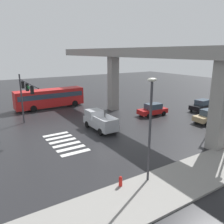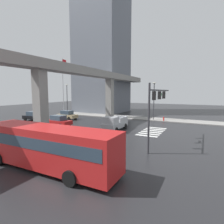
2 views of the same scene
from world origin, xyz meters
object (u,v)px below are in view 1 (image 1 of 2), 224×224
object	(u,v)px
city_bus	(50,97)
sedan_black	(202,105)
flagpole	(222,68)
fire_hydrant	(121,182)
street_lamp_near_corner	(150,119)
sedan_red	(153,110)
sedan_tan	(209,116)
traffic_signal_mast	(25,91)
pickup_truck	(99,121)

from	to	relation	value
city_bus	sedan_black	size ratio (longest dim) A/B	2.46
city_bus	flagpole	xyz separation A→B (m)	(19.06, 15.85, 5.11)
sedan_black	fire_hydrant	world-z (taller)	sedan_black
flagpole	street_lamp_near_corner	bearing A→B (deg)	-70.31
sedan_red	sedan_black	world-z (taller)	same
city_bus	sedan_tan	world-z (taller)	city_bus
traffic_signal_mast	city_bus	bearing A→B (deg)	148.96
fire_hydrant	flagpole	size ratio (longest dim) A/B	0.07
pickup_truck	sedan_black	bearing A→B (deg)	87.03
sedan_black	traffic_signal_mast	bearing A→B (deg)	-102.43
traffic_signal_mast	flagpole	bearing A→B (deg)	64.65
pickup_truck	sedan_red	distance (m)	9.41
sedan_black	street_lamp_near_corner	xyz separation A→B (m)	(10.68, -20.19, 3.70)
traffic_signal_mast	street_lamp_near_corner	bearing A→B (deg)	15.32
sedan_black	flagpole	bearing A→B (deg)	-35.67
sedan_red	sedan_black	distance (m)	8.52
fire_hydrant	traffic_signal_mast	bearing A→B (deg)	-171.35
pickup_truck	traffic_signal_mast	xyz separation A→B (m)	(-4.51, -6.98, 3.57)
sedan_tan	sedan_black	world-z (taller)	same
sedan_black	pickup_truck	bearing A→B (deg)	-92.97
fire_hydrant	city_bus	bearing A→B (deg)	173.03
sedan_tan	sedan_black	bearing A→B (deg)	134.72
sedan_red	flagpole	bearing A→B (deg)	36.50
sedan_red	traffic_signal_mast	xyz separation A→B (m)	(-3.40, -16.32, 3.70)
flagpole	fire_hydrant	bearing A→B (deg)	-73.39
sedan_tan	flagpole	world-z (taller)	flagpole
street_lamp_near_corner	sedan_red	bearing A→B (deg)	136.85
traffic_signal_mast	fire_hydrant	bearing A→B (deg)	8.65
sedan_red	pickup_truck	bearing A→B (deg)	-83.21
sedan_tan	pickup_truck	bearing A→B (deg)	-111.75
city_bus	sedan_red	xyz separation A→B (m)	(12.39, 10.91, -0.87)
sedan_red	fire_hydrant	distance (m)	18.60
traffic_signal_mast	street_lamp_near_corner	distance (m)	16.70
pickup_truck	flagpole	bearing A→B (deg)	68.71
pickup_truck	city_bus	world-z (taller)	city_bus
pickup_truck	sedan_tan	xyz separation A→B (m)	(5.27, 13.22, -0.14)
pickup_truck	fire_hydrant	bearing A→B (deg)	-22.31
city_bus	sedan_red	world-z (taller)	city_bus
city_bus	sedan_tan	xyz separation A→B (m)	(18.77, 14.79, -0.87)
city_bus	sedan_red	bearing A→B (deg)	41.38
sedan_black	city_bus	bearing A→B (deg)	-126.91
pickup_truck	fire_hydrant	xyz separation A→B (m)	(11.19, -4.59, -0.56)
sedan_tan	sedan_black	xyz separation A→B (m)	(-4.36, 4.40, 0.00)
street_lamp_near_corner	sedan_tan	bearing A→B (deg)	111.82
sedan_tan	traffic_signal_mast	xyz separation A→B (m)	(-9.78, -20.20, 3.70)
sedan_black	street_lamp_near_corner	size ratio (longest dim) A/B	0.61
city_bus	fire_hydrant	size ratio (longest dim) A/B	12.74
sedan_tan	street_lamp_near_corner	distance (m)	17.41
traffic_signal_mast	sedan_black	bearing A→B (deg)	77.57
traffic_signal_mast	sedan_tan	bearing A→B (deg)	64.16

